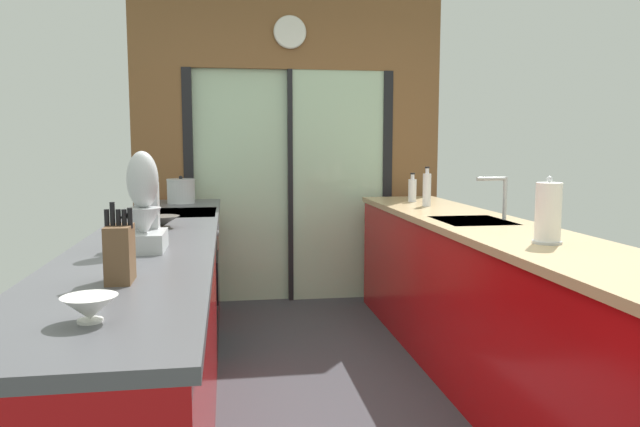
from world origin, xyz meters
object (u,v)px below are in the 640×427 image
at_px(knife_block, 120,253).
at_px(stand_mixer, 144,213).
at_px(mixing_bowl_near, 90,308).
at_px(paper_towel_roll, 548,213).
at_px(oven_range, 173,281).
at_px(stock_pot, 181,191).
at_px(soap_bottle_near, 427,189).
at_px(soap_bottle_far, 412,190).
at_px(mixing_bowl_far, 162,221).

distance_m(knife_block, stand_mixer, 0.60).
relative_size(mixing_bowl_near, paper_towel_roll, 0.46).
bearing_deg(oven_range, stand_mixer, -89.27).
relative_size(oven_range, mixing_bowl_near, 6.52).
bearing_deg(stand_mixer, stock_pot, 90.00).
height_order(soap_bottle_near, soap_bottle_far, soap_bottle_near).
bearing_deg(stock_pot, oven_range, -91.67).
bearing_deg(paper_towel_roll, mixing_bowl_near, -151.79).
bearing_deg(stock_pot, mixing_bowl_near, -90.00).
bearing_deg(mixing_bowl_near, soap_bottle_near, 55.86).
distance_m(knife_block, soap_bottle_far, 3.09).
distance_m(stock_pot, soap_bottle_near, 1.85).
distance_m(soap_bottle_near, soap_bottle_far, 0.35).
bearing_deg(stock_pot, mixing_bowl_far, -90.00).
xyz_separation_m(soap_bottle_near, paper_towel_roll, (0.00, -1.67, 0.01)).
distance_m(mixing_bowl_near, soap_bottle_far, 3.46).
xyz_separation_m(mixing_bowl_near, paper_towel_roll, (1.78, 0.95, 0.10)).
relative_size(oven_range, mixing_bowl_far, 4.94).
distance_m(oven_range, mixing_bowl_far, 0.91).
bearing_deg(mixing_bowl_far, mixing_bowl_near, -90.00).
height_order(mixing_bowl_far, knife_block, knife_block).
distance_m(soap_bottle_far, paper_towel_roll, 2.02).
bearing_deg(knife_block, stand_mixer, 90.00).
relative_size(mixing_bowl_near, soap_bottle_near, 0.49).
relative_size(oven_range, stand_mixer, 2.19).
bearing_deg(knife_block, mixing_bowl_near, -90.00).
xyz_separation_m(oven_range, knife_block, (0.02, -2.05, 0.56)).
bearing_deg(mixing_bowl_near, soap_bottle_far, 59.06).
height_order(mixing_bowl_far, paper_towel_roll, paper_towel_roll).
xyz_separation_m(knife_block, paper_towel_roll, (1.78, 0.51, 0.04)).
relative_size(knife_block, soap_bottle_near, 0.91).
relative_size(oven_range, soap_bottle_far, 4.06).
bearing_deg(paper_towel_roll, stand_mixer, 176.95).
bearing_deg(paper_towel_roll, stock_pot, 129.32).
bearing_deg(soap_bottle_near, stand_mixer, -138.48).
bearing_deg(oven_range, soap_bottle_near, 4.16).
bearing_deg(mixing_bowl_near, mixing_bowl_far, 90.00).
relative_size(stock_pot, soap_bottle_near, 0.74).
xyz_separation_m(stand_mixer, soap_bottle_near, (1.78, 1.58, -0.04)).
bearing_deg(knife_block, paper_towel_roll, 15.87).
bearing_deg(soap_bottle_far, paper_towel_roll, -90.00).
height_order(mixing_bowl_near, mixing_bowl_far, mixing_bowl_near).
distance_m(stock_pot, paper_towel_roll, 2.81).
xyz_separation_m(mixing_bowl_near, mixing_bowl_far, (0.00, 1.74, -0.00)).
xyz_separation_m(knife_block, soap_bottle_near, (1.78, 2.18, 0.03)).
height_order(oven_range, mixing_bowl_far, mixing_bowl_far).
bearing_deg(mixing_bowl_far, soap_bottle_near, 26.48).
xyz_separation_m(oven_range, soap_bottle_far, (1.80, 0.48, 0.56)).
height_order(mixing_bowl_far, stock_pot, stock_pot).
bearing_deg(stock_pot, stand_mixer, -90.00).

